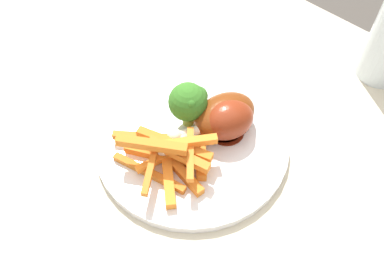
# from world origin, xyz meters

# --- Properties ---
(dining_table) EXTENTS (1.13, 0.77, 0.72)m
(dining_table) POSITION_xyz_m (0.00, 0.00, 0.62)
(dining_table) COLOR beige
(dining_table) RESTS_ON ground_plane
(dinner_plate) EXTENTS (0.25, 0.25, 0.01)m
(dinner_plate) POSITION_xyz_m (0.02, 0.02, 0.73)
(dinner_plate) COLOR white
(dinner_plate) RESTS_ON dining_table
(broccoli_floret_front) EXTENTS (0.05, 0.06, 0.07)m
(broccoli_floret_front) POSITION_xyz_m (-0.00, 0.04, 0.77)
(broccoli_floret_front) COLOR #90B748
(broccoli_floret_front) RESTS_ON dinner_plate
(carrot_fries_pile) EXTENTS (0.14, 0.14, 0.05)m
(carrot_fries_pile) POSITION_xyz_m (0.03, -0.02, 0.75)
(carrot_fries_pile) COLOR orange
(carrot_fries_pile) RESTS_ON dinner_plate
(chicken_drumstick_near) EXTENTS (0.08, 0.14, 0.05)m
(chicken_drumstick_near) POSITION_xyz_m (0.04, 0.06, 0.76)
(chicken_drumstick_near) COLOR #511D09
(chicken_drumstick_near) RESTS_ON dinner_plate
(chicken_drumstick_far) EXTENTS (0.08, 0.12, 0.05)m
(chicken_drumstick_far) POSITION_xyz_m (0.04, 0.06, 0.76)
(chicken_drumstick_far) COLOR #5D1B0D
(chicken_drumstick_far) RESTS_ON dinner_plate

